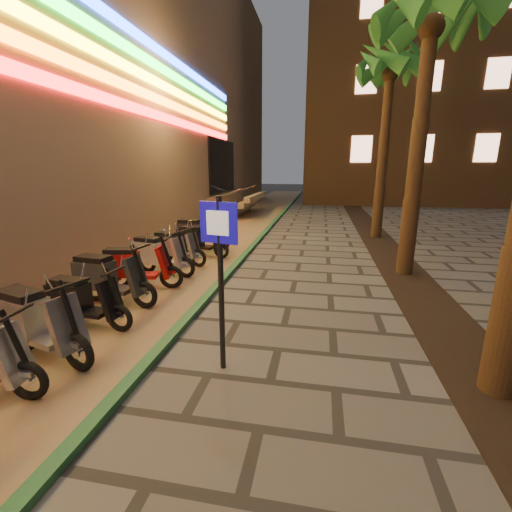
% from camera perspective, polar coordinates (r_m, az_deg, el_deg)
% --- Properties ---
extents(ground, '(120.00, 120.00, 0.00)m').
position_cam_1_polar(ground, '(3.70, -17.66, -32.60)').
color(ground, '#474442').
rests_on(ground, ground).
extents(parking_strip, '(3.40, 60.00, 0.01)m').
position_cam_1_polar(parking_strip, '(13.07, -7.24, 2.49)').
color(parking_strip, '#8C7251').
rests_on(parking_strip, ground).
extents(green_curb, '(0.18, 60.00, 0.10)m').
position_cam_1_polar(green_curb, '(12.65, 0.11, 2.41)').
color(green_curb, '#225C33').
rests_on(green_curb, ground).
extents(planting_strip, '(1.20, 40.00, 0.02)m').
position_cam_1_polar(planting_strip, '(7.96, 26.42, -6.72)').
color(planting_strip, black).
rests_on(planting_strip, ground).
extents(apartment_block, '(18.00, 16.06, 25.00)m').
position_cam_1_polar(apartment_block, '(36.36, 25.73, 28.77)').
color(apartment_block, brown).
rests_on(apartment_block, ground).
extents(palm_c, '(2.97, 3.02, 6.91)m').
position_cam_1_polar(palm_c, '(9.92, 27.20, 30.91)').
color(palm_c, '#472D19').
rests_on(palm_c, ground).
extents(palm_d, '(2.97, 3.02, 7.16)m').
position_cam_1_polar(palm_d, '(14.71, 21.43, 26.33)').
color(palm_d, '#472D19').
rests_on(palm_d, ground).
extents(pedestrian_sign, '(0.51, 0.15, 2.35)m').
position_cam_1_polar(pedestrian_sign, '(4.38, -6.03, -0.93)').
color(pedestrian_sign, black).
rests_on(pedestrian_sign, ground).
extents(scooter_5, '(1.80, 0.90, 1.28)m').
position_cam_1_polar(scooter_5, '(5.90, -32.91, -9.10)').
color(scooter_5, black).
rests_on(scooter_5, ground).
extents(scooter_6, '(1.58, 0.58, 1.11)m').
position_cam_1_polar(scooter_6, '(6.62, -27.15, -6.57)').
color(scooter_6, black).
rests_on(scooter_6, ground).
extents(scooter_7, '(1.82, 0.69, 1.28)m').
position_cam_1_polar(scooter_7, '(7.49, -23.65, -3.29)').
color(scooter_7, black).
rests_on(scooter_7, ground).
extents(scooter_8, '(1.76, 0.81, 1.24)m').
position_cam_1_polar(scooter_8, '(8.19, -19.73, -1.60)').
color(scooter_8, black).
rests_on(scooter_8, ground).
extents(scooter_9, '(1.76, 0.81, 1.24)m').
position_cam_1_polar(scooter_9, '(9.17, -16.10, 0.36)').
color(scooter_9, black).
rests_on(scooter_9, ground).
extents(scooter_10, '(1.67, 0.79, 1.17)m').
position_cam_1_polar(scooter_10, '(10.04, -13.45, 1.55)').
color(scooter_10, black).
rests_on(scooter_10, ground).
extents(scooter_11, '(1.68, 0.80, 1.19)m').
position_cam_1_polar(scooter_11, '(10.84, -9.53, 2.69)').
color(scooter_11, black).
rests_on(scooter_11, ground).
extents(scooter_12, '(1.85, 0.65, 1.30)m').
position_cam_1_polar(scooter_12, '(11.78, -9.79, 3.86)').
color(scooter_12, black).
rests_on(scooter_12, ground).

